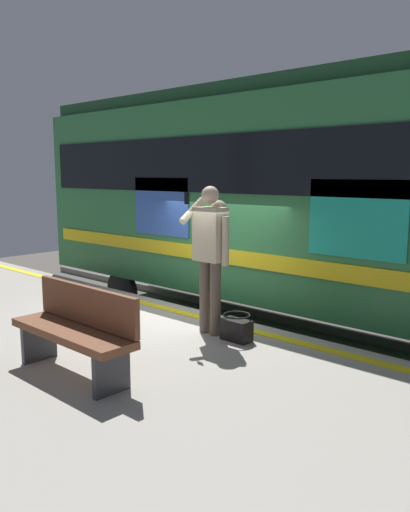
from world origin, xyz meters
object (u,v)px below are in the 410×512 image
object	(u,v)px
train_carriage	(300,192)
handbag	(236,329)
passenger	(211,247)
bench	(77,327)

from	to	relation	value
train_carriage	handbag	size ratio (longest dim) A/B	27.74
passenger	train_carriage	bearing A→B (deg)	-78.82
passenger	bench	world-z (taller)	passenger
train_carriage	handbag	xyz separation A→B (m)	(-1.01, 2.93, -1.57)
train_carriage	passenger	bearing A→B (deg)	101.18
train_carriage	bench	xyz separation A→B (m)	(-0.49, 4.86, -1.23)
handbag	bench	distance (m)	2.02
bench	passenger	bearing A→B (deg)	-92.66
train_carriage	bench	distance (m)	5.04
handbag	bench	size ratio (longest dim) A/B	0.23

